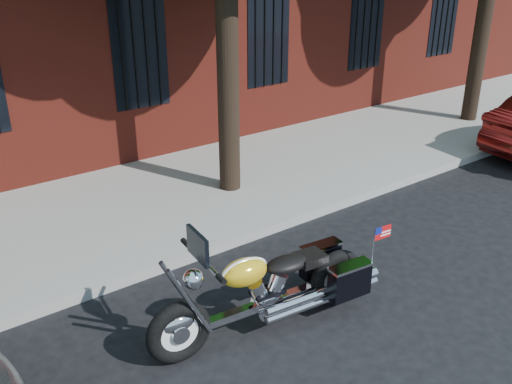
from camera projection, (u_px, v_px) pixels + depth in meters
ground at (321, 275)px, 7.69m from camera, size 120.00×120.00×0.00m
curb at (259, 231)px, 8.67m from camera, size 40.00×0.16×0.15m
sidewalk at (195, 191)px, 10.05m from camera, size 40.00×3.60×0.15m
motorcycle at (275, 290)px, 6.48m from camera, size 2.90×1.01×1.48m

